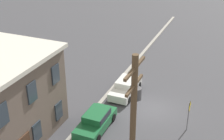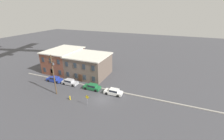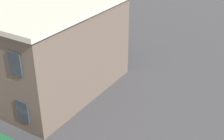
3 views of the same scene
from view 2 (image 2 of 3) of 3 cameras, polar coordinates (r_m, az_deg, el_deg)
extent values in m
plane|color=#424247|center=(34.77, -3.80, -11.13)|extent=(200.00, 200.00, 0.00)
cube|color=#9E998E|center=(38.21, -0.86, -7.62)|extent=(56.00, 0.36, 0.16)
cube|color=brown|center=(52.48, -17.69, 3.62)|extent=(8.76, 11.95, 6.58)
cube|color=silver|center=(51.55, -18.13, 7.24)|extent=(9.26, 12.45, 0.30)
cube|color=#2D3842|center=(50.85, -24.26, 0.10)|extent=(0.90, 0.10, 1.40)
cube|color=#2D3842|center=(49.81, -24.84, 3.61)|extent=(0.90, 0.10, 1.40)
cube|color=#2D3842|center=(48.85, -21.85, -0.38)|extent=(0.90, 0.10, 1.40)
cube|color=#2D3842|center=(47.78, -22.41, 3.27)|extent=(0.90, 0.10, 1.40)
cube|color=#2D3842|center=(46.95, -19.25, -0.90)|extent=(0.90, 0.10, 1.40)
cube|color=#2D3842|center=(45.83, -19.76, 2.88)|extent=(0.90, 0.10, 1.40)
cube|color=#472D1E|center=(49.05, -21.76, -0.97)|extent=(1.10, 0.10, 2.20)
cube|color=#66564C|center=(46.19, -8.73, 1.72)|extent=(11.25, 10.00, 6.22)
cube|color=silver|center=(45.17, -8.97, 5.59)|extent=(11.75, 10.50, 0.30)
cube|color=#2D3842|center=(45.23, -16.47, -1.56)|extent=(0.90, 0.10, 1.40)
cube|color=#2D3842|center=(44.12, -16.91, 2.15)|extent=(0.90, 0.10, 1.40)
cube|color=#2D3842|center=(43.62, -13.55, -2.14)|extent=(0.90, 0.10, 1.40)
cube|color=#2D3842|center=(42.47, -13.92, 1.69)|extent=(0.90, 0.10, 1.40)
cube|color=#2D3842|center=(42.14, -10.41, -2.76)|extent=(0.90, 0.10, 1.40)
cube|color=#2D3842|center=(40.94, -10.71, 1.19)|extent=(0.90, 0.10, 1.40)
cube|color=#2D3842|center=(40.80, -7.05, -3.41)|extent=(0.90, 0.10, 1.40)
cube|color=#2D3842|center=(39.56, -7.26, 0.65)|extent=(0.90, 0.10, 1.40)
cube|color=#472D1E|center=(43.05, -11.96, -3.00)|extent=(1.10, 0.10, 2.20)
cube|color=#233899|center=(45.50, -21.08, -3.45)|extent=(4.40, 1.80, 0.70)
cube|color=#233899|center=(45.12, -21.00, -2.78)|extent=(2.20, 1.51, 0.55)
cube|color=#1E232D|center=(45.12, -21.00, -2.78)|extent=(2.02, 1.58, 0.48)
cylinder|color=black|center=(46.00, -23.09, -3.76)|extent=(0.66, 0.22, 0.66)
cylinder|color=black|center=(47.07, -21.67, -2.94)|extent=(0.66, 0.22, 0.66)
cylinder|color=black|center=(44.10, -20.38, -4.46)|extent=(0.66, 0.22, 0.66)
cylinder|color=black|center=(45.22, -18.98, -3.59)|extent=(0.66, 0.22, 0.66)
cube|color=#B7B7BC|center=(42.36, -15.66, -4.66)|extent=(4.40, 1.80, 0.70)
cube|color=#B7B7BC|center=(42.21, -15.97, -3.85)|extent=(2.20, 1.51, 0.55)
cube|color=#1E232D|center=(42.21, -15.97, -3.85)|extent=(2.02, 1.58, 0.48)
cylinder|color=black|center=(42.24, -13.37, -4.80)|extent=(0.66, 0.22, 0.66)
cylinder|color=black|center=(41.05, -14.72, -5.77)|extent=(0.66, 0.22, 0.66)
cylinder|color=black|center=(43.88, -16.49, -4.08)|extent=(0.66, 0.22, 0.66)
cylinder|color=black|center=(42.72, -17.87, -4.99)|extent=(0.66, 0.22, 0.66)
cube|color=#1E6638|center=(38.80, -7.61, -6.57)|extent=(4.40, 1.80, 0.70)
cube|color=#1E6638|center=(38.42, -7.40, -5.81)|extent=(2.20, 1.51, 0.55)
cube|color=#1E232D|center=(38.42, -7.40, -5.81)|extent=(2.02, 1.58, 0.48)
cylinder|color=black|center=(38.94, -10.09, -6.95)|extent=(0.66, 0.22, 0.66)
cylinder|color=black|center=(40.20, -8.82, -5.88)|extent=(0.66, 0.22, 0.66)
cylinder|color=black|center=(37.62, -6.29, -7.83)|extent=(0.66, 0.22, 0.66)
cylinder|color=black|center=(38.93, -5.11, -6.69)|extent=(0.66, 0.22, 0.66)
cube|color=silver|center=(36.34, 0.50, -8.49)|extent=(4.40, 1.80, 0.70)
cube|color=silver|center=(35.96, 0.80, -7.69)|extent=(2.20, 1.51, 0.55)
cube|color=#1E232D|center=(35.96, 0.80, -7.69)|extent=(2.02, 1.58, 0.48)
cylinder|color=black|center=(36.26, -2.16, -8.95)|extent=(0.66, 0.22, 0.66)
cylinder|color=black|center=(37.60, -1.09, -7.71)|extent=(0.66, 0.22, 0.66)
cylinder|color=black|center=(35.33, 2.20, -9.87)|extent=(0.66, 0.22, 0.66)
cylinder|color=black|center=(36.70, 3.13, -8.55)|extent=(0.66, 0.22, 0.66)
cylinder|color=slate|center=(32.50, -9.35, -11.46)|extent=(0.08, 0.08, 2.44)
cube|color=yellow|center=(32.00, -9.47, -10.14)|extent=(0.90, 0.03, 0.90)
cube|color=black|center=(32.00, -9.46, -10.13)|extent=(0.98, 0.02, 0.98)
cylinder|color=brown|center=(36.97, -21.30, -1.94)|extent=(0.28, 0.28, 9.82)
cube|color=brown|center=(35.54, -22.26, 4.41)|extent=(2.40, 0.12, 0.12)
cube|color=brown|center=(35.77, -22.08, 3.20)|extent=(2.00, 0.12, 0.12)
cylinder|color=#515156|center=(35.72, -21.53, 2.23)|extent=(0.44, 0.44, 0.55)
cylinder|color=yellow|center=(35.71, -15.72, -10.28)|extent=(0.24, 0.24, 0.80)
sphere|color=yellow|center=(35.47, -15.80, -9.66)|extent=(0.22, 0.22, 0.22)
cylinder|color=yellow|center=(35.58, -15.88, -10.33)|extent=(0.10, 0.12, 0.10)
camera|label=1|loc=(40.96, -38.40, 11.43)|focal=50.00mm
camera|label=3|loc=(23.84, 6.45, 5.27)|focal=50.00mm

